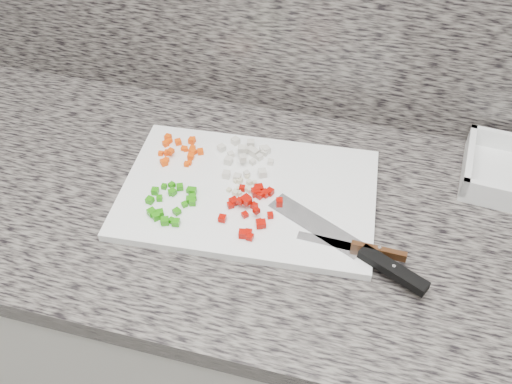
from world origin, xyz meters
TOP-DOWN VIEW (x-y plane):
  - cabinet at (0.00, 1.44)m, footprint 3.92×0.62m
  - countertop at (0.00, 1.44)m, footprint 3.96×0.64m
  - cutting_board at (-0.05, 1.45)m, footprint 0.49×0.35m
  - carrot_pile at (-0.22, 1.52)m, footprint 0.09×0.10m
  - onion_pile at (-0.08, 1.54)m, footprint 0.12×0.12m
  - green_pepper_pile at (-0.18, 1.38)m, footprint 0.09×0.11m
  - red_pepper_pile at (-0.04, 1.41)m, footprint 0.10×0.13m
  - garlic_pile at (-0.07, 1.46)m, footprint 0.05×0.06m
  - chef_knife at (0.17, 1.35)m, footprint 0.29×0.17m
  - paring_knife at (0.17, 1.36)m, footprint 0.18×0.02m

SIDE VIEW (x-z plane):
  - cabinet at x=0.00m, z-range 0.00..0.86m
  - countertop at x=0.00m, z-range 0.86..0.90m
  - cutting_board at x=-0.05m, z-range 0.90..0.92m
  - garlic_pile at x=-0.07m, z-range 0.92..0.92m
  - carrot_pile at x=-0.22m, z-range 0.91..0.93m
  - chef_knife at x=0.17m, z-range 0.91..0.93m
  - green_pepper_pile at x=-0.18m, z-range 0.92..0.93m
  - paring_knife at x=0.17m, z-range 0.91..0.93m
  - red_pepper_pile at x=-0.04m, z-range 0.91..0.93m
  - onion_pile at x=-0.08m, z-range 0.91..0.94m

